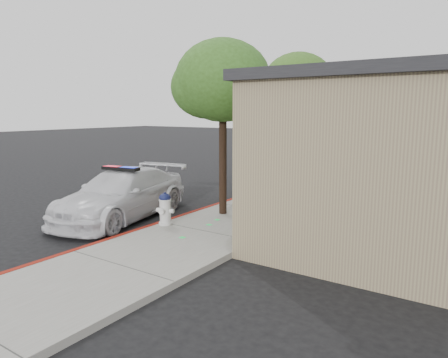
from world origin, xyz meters
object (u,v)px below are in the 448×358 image
at_px(fire_hydrant, 165,209).
at_px(street_tree_near, 223,85).
at_px(street_tree_mid, 298,86).
at_px(police_car, 122,194).
at_px(street_tree_far, 353,99).

bearing_deg(fire_hydrant, street_tree_near, 56.50).
height_order(street_tree_near, street_tree_mid, street_tree_mid).
bearing_deg(police_car, street_tree_far, 67.83).
bearing_deg(police_car, street_tree_near, 23.37).
relative_size(fire_hydrant, street_tree_mid, 0.17).
xyz_separation_m(police_car, street_tree_mid, (2.55, 7.53, 3.61)).
distance_m(police_car, street_tree_far, 14.68).
xyz_separation_m(fire_hydrant, street_tree_far, (0.86, 14.24, 3.36)).
height_order(street_tree_near, street_tree_far, street_tree_near).
bearing_deg(street_tree_far, street_tree_near, -91.09).
relative_size(police_car, street_tree_mid, 0.99).
height_order(fire_hydrant, street_tree_far, street_tree_far).
bearing_deg(street_tree_far, fire_hydrant, -93.47).
bearing_deg(street_tree_far, street_tree_mid, -92.95).
bearing_deg(fire_hydrant, police_car, 157.90).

